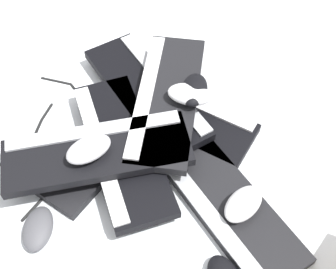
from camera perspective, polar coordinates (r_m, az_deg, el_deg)
ground_plane at (r=1.21m, az=-1.99°, el=-0.81°), size 3.20×3.20×0.00m
keyboard_0 at (r=1.21m, az=-7.45°, el=-0.45°), size 0.38×0.44×0.03m
keyboard_1 at (r=1.11m, az=6.93°, el=-8.23°), size 0.35×0.46×0.03m
keyboard_2 at (r=1.25m, az=0.77°, el=2.60°), size 0.45×0.36×0.03m
keyboard_3 at (r=1.26m, az=-2.65°, el=5.18°), size 0.35×0.46×0.03m
keyboard_4 at (r=1.21m, az=-0.19°, el=4.44°), size 0.23×0.46×0.03m
keyboard_5 at (r=1.15m, az=-5.74°, el=-1.58°), size 0.27×0.46×0.03m
keyboard_6 at (r=1.12m, az=-8.63°, el=-2.08°), size 0.46×0.22×0.03m
mouse_0 at (r=1.17m, az=2.62°, el=4.93°), size 0.12×0.09×0.04m
mouse_1 at (r=1.18m, az=3.22°, el=5.46°), size 0.09×0.12×0.04m
mouse_3 at (r=1.08m, az=-9.66°, el=-1.76°), size 0.13×0.11×0.04m
mouse_4 at (r=1.07m, az=9.17°, el=-8.35°), size 0.12×0.12×0.04m
mouse_5 at (r=1.10m, az=-15.57°, el=-10.99°), size 0.07×0.12×0.04m
cable_0 at (r=1.25m, az=-12.36°, el=0.15°), size 0.15×0.46×0.01m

